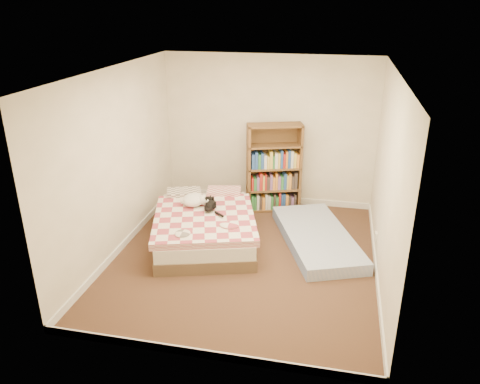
% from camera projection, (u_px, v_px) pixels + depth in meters
% --- Properties ---
extents(room, '(3.51, 4.01, 2.51)m').
position_uv_depth(room, '(245.00, 176.00, 5.96)').
color(room, '#43281C').
rests_on(room, ground).
extents(bed, '(1.82, 2.20, 0.51)m').
position_uv_depth(bed, '(205.00, 225.00, 6.81)').
color(bed, brown).
rests_on(bed, room).
extents(bookshelf, '(0.97, 0.56, 1.46)m').
position_uv_depth(bookshelf, '(274.00, 178.00, 7.72)').
color(bookshelf, brown).
rests_on(bookshelf, room).
extents(floor_mattress, '(1.52, 2.13, 0.17)m').
position_uv_depth(floor_mattress, '(317.00, 238.00, 6.76)').
color(floor_mattress, '#7890C8').
rests_on(floor_mattress, room).
extents(black_cat, '(0.29, 0.60, 0.14)m').
position_uv_depth(black_cat, '(211.00, 205.00, 6.78)').
color(black_cat, black).
rests_on(black_cat, bed).
extents(white_dog, '(0.47, 0.48, 0.17)m').
position_uv_depth(white_dog, '(194.00, 200.00, 6.88)').
color(white_dog, white).
rests_on(white_dog, bed).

